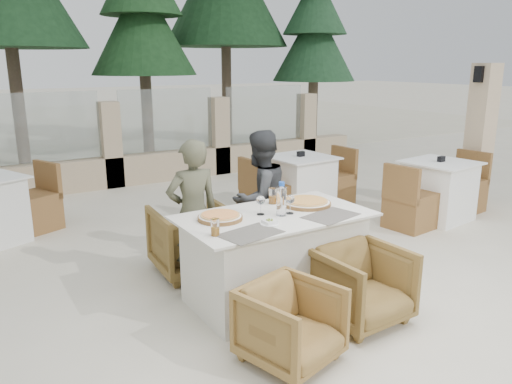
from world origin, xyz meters
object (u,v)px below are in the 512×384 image
pizza_left (220,217)px  armchair_near_right (361,285)px  wine_glass_near (290,203)px  diner_left (193,213)px  bg_table_b (300,184)px  water_bottle (282,199)px  armchair_far_left (192,239)px  armchair_near_left (291,324)px  olive_dish (270,222)px  diner_right (260,199)px  wine_glass_centre (261,204)px  bg_table_c (438,191)px  armchair_far_right (277,235)px  beer_glass_left (215,227)px  pizza_right (307,202)px  dining_table (274,258)px  beer_glass_right (273,196)px

pizza_left → armchair_near_right: 1.25m
wine_glass_near → diner_left: bearing=128.3°
bg_table_b → water_bottle: bearing=-133.6°
armchair_far_left → armchair_near_left: armchair_far_left is taller
olive_dish → armchair_near_right: 0.88m
armchair_near_right → diner_right: (-0.06, 1.42, 0.38)m
wine_glass_centre → diner_left: size_ratio=0.14×
wine_glass_near → bg_table_c: (2.98, 0.83, -0.48)m
armchair_far_right → diner_right: bearing=-37.8°
diner_right → bg_table_c: size_ratio=0.84×
beer_glass_left → bg_table_b: (2.46, 2.24, -0.45)m
wine_glass_centre → bg_table_c: size_ratio=0.11×
wine_glass_near → diner_left: 0.93m
diner_right → bg_table_b: size_ratio=0.84×
wine_glass_centre → beer_glass_left: size_ratio=1.43×
bg_table_b → armchair_near_right: bearing=-120.9°
pizza_right → olive_dish: pizza_right is taller
dining_table → wine_glass_centre: (-0.10, 0.06, 0.48)m
water_bottle → olive_dish: 0.29m
wine_glass_centre → armchair_far_right: wine_glass_centre is taller
dining_table → armchair_far_right: 0.74m
armchair_far_left → armchair_near_right: size_ratio=1.09×
dining_table → wine_glass_near: (0.13, -0.04, 0.48)m
beer_glass_right → armchair_far_right: beer_glass_right is taller
dining_table → beer_glass_left: (-0.66, -0.20, 0.45)m
pizza_right → diner_left: diner_left is taller
armchair_near_left → bg_table_c: bg_table_c is taller
pizza_right → wine_glass_centre: size_ratio=2.35×
bg_table_b → diner_left: bearing=-152.0°
pizza_left → diner_left: bearing=88.8°
pizza_left → armchair_near_left: pizza_left is taller
beer_glass_right → armchair_near_left: 1.39m
bg_table_c → dining_table: bearing=-172.5°
pizza_left → bg_table_b: pizza_left is taller
armchair_near_right → bg_table_b: bg_table_b is taller
armchair_near_right → beer_glass_right: bearing=100.5°
water_bottle → diner_left: (-0.48, 0.72, -0.23)m
armchair_far_left → bg_table_b: bearing=-149.3°
armchair_near_left → armchair_near_right: 0.82m
water_bottle → wine_glass_centre: bearing=141.3°
armchair_near_right → diner_left: (-0.82, 1.34, 0.38)m
beer_glass_left → bg_table_c: 3.92m
diner_left → wine_glass_centre: bearing=122.4°
diner_left → diner_right: 0.77m
diner_right → dining_table: bearing=53.4°
armchair_far_left → diner_right: size_ratio=0.53×
wine_glass_near → beer_glass_left: bearing=-168.6°
beer_glass_left → wine_glass_centre: bearing=25.2°
dining_table → wine_glass_near: bearing=-18.1°
armchair_far_left → armchair_far_right: bearing=160.2°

